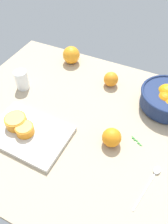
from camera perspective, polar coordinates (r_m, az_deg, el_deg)
ground_plane at (r=85.25cm, az=1.37°, el=-3.66°), size 110.66×82.88×3.00cm
fruit_bowl at (r=92.86cm, az=21.14°, el=3.40°), size 22.40×22.40×10.22cm
juice_glass at (r=99.96cm, az=-15.86°, el=7.82°), size 5.59×5.59×8.51cm
cutting_board at (r=82.66cm, az=-14.20°, el=-5.40°), size 29.56×20.87×1.70cm
orange_half_0 at (r=83.77cm, az=-17.35°, el=-2.33°), size 7.92×7.92×4.06cm
orange_half_1 at (r=80.78cm, az=-15.20°, el=-4.43°), size 6.57×6.57×3.48cm
loose_orange_0 at (r=76.55cm, az=7.23°, el=-6.60°), size 6.77×6.77×6.77cm
loose_orange_1 at (r=98.57cm, az=7.05°, el=8.50°), size 6.46×6.46×6.46cm
loose_orange_3 at (r=111.47cm, az=-3.35°, el=14.62°), size 8.44×8.44×8.44cm
spoon at (r=74.39cm, az=17.10°, el=-16.66°), size 5.15×17.23×1.00cm
herb_sprig_0 at (r=81.12cm, az=13.49°, el=-7.32°), size 4.93×2.97×0.92cm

